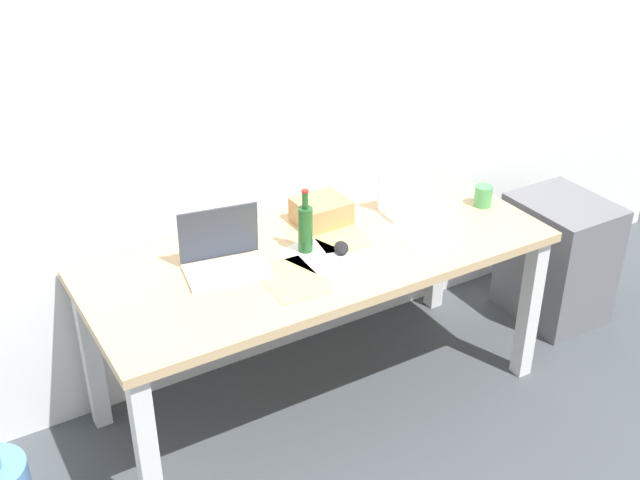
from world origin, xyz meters
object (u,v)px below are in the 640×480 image
at_px(laptop_left, 224,256).
at_px(laptop_right, 414,203).
at_px(beer_bottle, 305,228).
at_px(filing_cabinet, 557,259).
at_px(desk, 320,270).
at_px(computer_mouse, 341,248).
at_px(cardboard_box, 321,211).
at_px(coffee_mug, 483,196).

xyz_separation_m(laptop_left, laptop_right, (0.93, 0.02, -0.01)).
bearing_deg(beer_bottle, filing_cabinet, -2.40).
bearing_deg(desk, laptop_right, 9.31).
relative_size(laptop_right, filing_cabinet, 0.47).
distance_m(computer_mouse, cardboard_box, 0.27).
bearing_deg(beer_bottle, laptop_right, 5.79).
bearing_deg(coffee_mug, laptop_left, 175.86).
bearing_deg(laptop_left, filing_cabinet, -3.28).
xyz_separation_m(laptop_right, computer_mouse, (-0.47, -0.14, -0.02)).
relative_size(cardboard_box, filing_cabinet, 0.34).
bearing_deg(laptop_right, computer_mouse, -163.65).
bearing_deg(laptop_right, beer_bottle, -174.21).
xyz_separation_m(desk, laptop_left, (-0.39, 0.07, 0.15)).
bearing_deg(coffee_mug, computer_mouse, -177.82).
distance_m(laptop_left, beer_bottle, 0.35).
bearing_deg(beer_bottle, coffee_mug, -3.06).
distance_m(desk, computer_mouse, 0.14).
relative_size(laptop_left, computer_mouse, 3.47).
bearing_deg(filing_cabinet, computer_mouse, -179.26).
relative_size(beer_bottle, cardboard_box, 1.25).
distance_m(laptop_left, computer_mouse, 0.48).
xyz_separation_m(laptop_left, coffee_mug, (1.23, -0.09, -0.01)).
distance_m(desk, laptop_left, 0.42).
bearing_deg(computer_mouse, beer_bottle, 177.32).
height_order(beer_bottle, computer_mouse, beer_bottle).
xyz_separation_m(laptop_right, coffee_mug, (0.30, -0.11, 0.01)).
distance_m(beer_bottle, computer_mouse, 0.17).
height_order(laptop_right, cardboard_box, laptop_right).
distance_m(beer_bottle, cardboard_box, 0.26).
bearing_deg(filing_cabinet, cardboard_box, 169.02).
distance_m(computer_mouse, filing_cabinet, 1.39).
xyz_separation_m(computer_mouse, filing_cabinet, (1.31, 0.02, -0.45)).
xyz_separation_m(cardboard_box, filing_cabinet, (1.25, -0.24, -0.49)).
bearing_deg(cardboard_box, computer_mouse, -102.99).
distance_m(laptop_right, filing_cabinet, 0.98).
bearing_deg(cardboard_box, desk, -121.89).
bearing_deg(cardboard_box, laptop_right, -16.84).
bearing_deg(laptop_right, desk, -170.69).
distance_m(laptop_left, laptop_right, 0.93).
bearing_deg(computer_mouse, desk, 175.25).
bearing_deg(cardboard_box, beer_bottle, -134.97).
height_order(desk, beer_bottle, beer_bottle).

